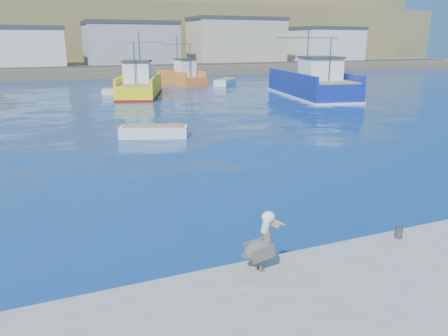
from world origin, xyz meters
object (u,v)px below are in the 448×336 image
(trawler_yellow_b, at_px, (140,86))
(skiff_far, at_px, (225,82))
(trawler_blue, at_px, (312,85))
(pelican, at_px, (262,246))
(boat_orange, at_px, (182,76))
(skiff_extra, at_px, (120,92))
(skiff_mid, at_px, (154,133))

(trawler_yellow_b, height_order, skiff_far, trawler_yellow_b)
(trawler_yellow_b, relative_size, trawler_blue, 0.77)
(trawler_yellow_b, relative_size, pelican, 8.14)
(boat_orange, distance_m, skiff_extra, 12.59)
(trawler_blue, xyz_separation_m, skiff_extra, (-17.83, 9.02, -0.92))
(skiff_far, distance_m, skiff_extra, 15.31)
(boat_orange, relative_size, skiff_extra, 2.22)
(trawler_yellow_b, bearing_deg, skiff_far, 29.94)
(boat_orange, bearing_deg, skiff_extra, -138.46)
(boat_orange, height_order, pelican, boat_orange)
(boat_orange, bearing_deg, skiff_mid, -110.25)
(skiff_extra, relative_size, pelican, 2.80)
(trawler_blue, distance_m, boat_orange, 19.29)
(skiff_far, xyz_separation_m, pelican, (-17.90, -44.71, 0.76))
(skiff_extra, bearing_deg, boat_orange, 41.54)
(trawler_yellow_b, height_order, skiff_extra, trawler_yellow_b)
(trawler_blue, distance_m, skiff_far, 14.93)
(skiff_far, height_order, pelican, pelican)
(skiff_mid, bearing_deg, trawler_yellow_b, 80.03)
(trawler_blue, bearing_deg, pelican, -125.33)
(skiff_extra, bearing_deg, skiff_far, 20.90)
(boat_orange, xyz_separation_m, skiff_far, (4.90, -2.87, -0.70))
(skiff_mid, bearing_deg, boat_orange, 69.75)
(skiff_extra, distance_m, pelican, 39.42)
(trawler_yellow_b, xyz_separation_m, pelican, (-5.32, -37.47, 0.08))
(trawler_blue, relative_size, skiff_extra, 3.75)
(trawler_yellow_b, distance_m, pelican, 37.85)
(trawler_blue, height_order, skiff_far, trawler_blue)
(trawler_yellow_b, xyz_separation_m, skiff_mid, (-3.59, -20.46, -0.73))
(boat_orange, height_order, skiff_far, boat_orange)
(trawler_blue, height_order, pelican, trawler_blue)
(boat_orange, distance_m, pelican, 49.33)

